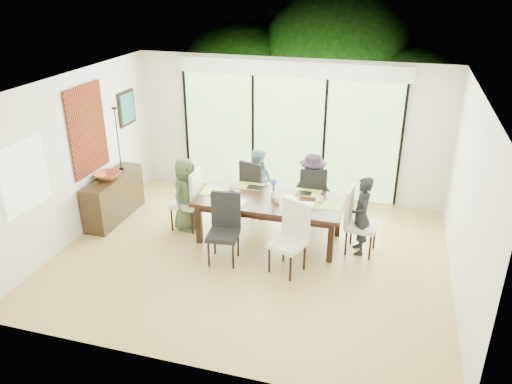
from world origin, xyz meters
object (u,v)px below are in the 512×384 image
(chair_left_end, at_px, (185,199))
(cup_c, at_px, (320,199))
(person_far_left, at_px, (257,182))
(chair_near_left, at_px, (223,230))
(laptop, at_px, (218,194))
(person_right_end, at_px, (361,216))
(cup_a, at_px, (232,188))
(chair_far_left, at_px, (257,187))
(chair_right_end, at_px, (362,221))
(cup_b, at_px, (277,200))
(sideboard, at_px, (114,197))
(person_far_right, at_px, (312,189))
(table_top, at_px, (270,200))
(chair_far_right, at_px, (312,193))
(vase, at_px, (273,194))
(bowl, at_px, (108,176))
(chair_near_right, at_px, (287,239))
(person_left_end, at_px, (186,194))

(chair_left_end, relative_size, cup_c, 8.87)
(person_far_left, bearing_deg, chair_near_left, 97.26)
(laptop, xyz_separation_m, cup_c, (1.65, 0.20, 0.03))
(person_right_end, relative_size, cup_a, 10.40)
(cup_c, bearing_deg, chair_far_left, 149.04)
(chair_right_end, distance_m, cup_b, 1.38)
(cup_a, xyz_separation_m, cup_b, (0.85, -0.25, -0.00))
(chair_far_left, distance_m, sideboard, 2.59)
(chair_far_left, distance_m, laptop, 1.05)
(cup_a, bearing_deg, person_far_right, 28.55)
(chair_right_end, bearing_deg, person_far_right, 55.12)
(person_far_right, xyz_separation_m, cup_b, (-0.40, -0.93, 0.15))
(table_top, relative_size, chair_far_right, 2.18)
(vase, bearing_deg, bowl, -176.80)
(sideboard, bearing_deg, laptop, -2.40)
(chair_left_end, bearing_deg, person_far_left, 127.87)
(table_top, distance_m, chair_near_right, 1.02)
(chair_far_right, xyz_separation_m, person_far_right, (0.00, -0.02, 0.09))
(table_top, xyz_separation_m, person_right_end, (1.48, 0.00, -0.07))
(chair_far_left, height_order, chair_far_right, same)
(cup_c, bearing_deg, cup_a, 178.09)
(chair_near_right, relative_size, cup_a, 8.87)
(chair_far_left, height_order, laptop, chair_far_left)
(chair_near_right, height_order, laptop, chair_near_right)
(chair_far_left, xyz_separation_m, person_far_right, (1.00, -0.02, 0.09))
(chair_far_left, relative_size, cup_c, 8.87)
(person_right_end, bearing_deg, table_top, -104.09)
(cup_a, height_order, sideboard, cup_a)
(cup_c, bearing_deg, chair_left_end, -177.51)
(chair_right_end, height_order, cup_a, chair_right_end)
(laptop, bearing_deg, chair_left_end, 161.10)
(sideboard, bearing_deg, person_right_end, 0.19)
(person_far_left, height_order, sideboard, person_far_left)
(table_top, xyz_separation_m, person_far_right, (0.55, 0.83, -0.07))
(chair_far_left, xyz_separation_m, person_right_end, (1.93, -0.85, 0.09))
(chair_far_right, relative_size, chair_near_right, 1.00)
(table_top, xyz_separation_m, chair_right_end, (1.50, 0.00, -0.17))
(table_top, bearing_deg, sideboard, -179.72)
(chair_left_end, xyz_separation_m, bowl, (-1.39, -0.11, 0.32))
(bowl, bearing_deg, person_right_end, 1.50)
(table_top, relative_size, cup_b, 24.00)
(chair_near_right, xyz_separation_m, person_right_end, (0.98, 0.87, 0.09))
(person_left_end, xyz_separation_m, vase, (1.53, 0.05, 0.16))
(chair_near_right, relative_size, cup_b, 11.00)
(table_top, height_order, cup_b, cup_b)
(person_right_end, xyz_separation_m, person_far_left, (-1.93, 0.83, 0.00))
(chair_near_left, bearing_deg, chair_far_right, 52.18)
(table_top, height_order, person_right_end, person_right_end)
(table_top, bearing_deg, chair_left_end, 180.00)
(chair_left_end, relative_size, chair_far_left, 1.00)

